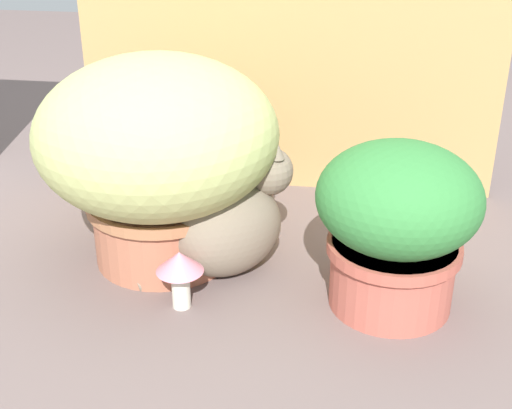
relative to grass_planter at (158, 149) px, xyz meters
name	(u,v)px	position (x,y,z in m)	size (l,w,h in m)	color
ground_plane	(230,269)	(0.16, -0.04, -0.27)	(6.00, 6.00, 0.00)	#6A5957
cardboard_backdrop	(288,55)	(0.24, 0.47, 0.11)	(1.15, 0.03, 0.76)	tan
grass_planter	(158,149)	(0.00, 0.00, 0.00)	(0.54, 0.54, 0.48)	#AF674C
leafy_planter	(397,221)	(0.52, -0.12, -0.08)	(0.33, 0.33, 0.36)	#B5594A
cat	(233,222)	(0.17, -0.04, -0.15)	(0.36, 0.30, 0.32)	#7E705D
mushroom_ornament_pink	(180,268)	(0.09, -0.20, -0.18)	(0.10, 0.10, 0.13)	silver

